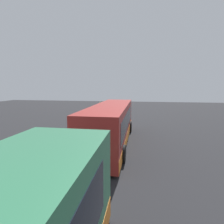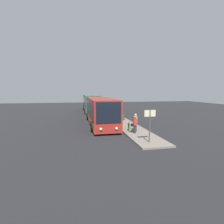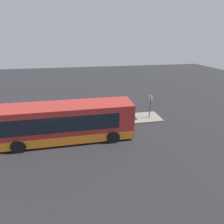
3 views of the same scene
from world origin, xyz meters
name	(u,v)px [view 2 (image 2 of 3)]	position (x,y,z in m)	size (l,w,h in m)	color
ground	(99,124)	(0.00, 0.00, 0.00)	(80.00, 80.00, 0.00)	#232326
platform	(122,122)	(0.00, 2.83, 0.07)	(20.00, 2.46, 0.13)	slate
bus_lead	(100,111)	(0.37, 0.05, 1.54)	(11.16, 2.82, 3.09)	maroon
bus_second	(91,103)	(-12.66, 0.05, 1.56)	(10.18, 2.88, 3.13)	#2D704C
passenger_boarding	(135,122)	(5.06, 2.78, 1.03)	(0.57, 0.41, 1.66)	#2D2D33
passenger_waiting	(135,124)	(5.84, 2.46, 0.97)	(0.48, 0.61, 1.57)	#2D2D33
suitcase	(129,127)	(4.96, 2.24, 0.51)	(0.47, 0.18, 1.00)	#598C59
sign_post	(150,121)	(8.79, 2.60, 1.74)	(0.10, 0.86, 2.46)	#4C4C51
trash_bin	(123,118)	(-1.12, 3.24, 0.46)	(0.44, 0.44, 0.65)	#2D4C33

